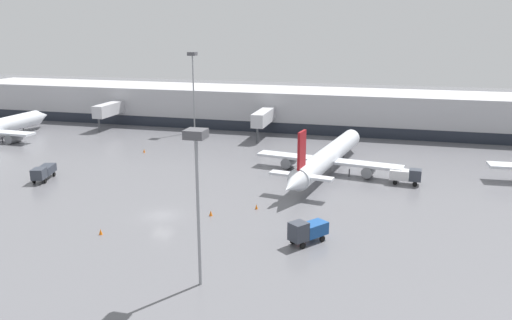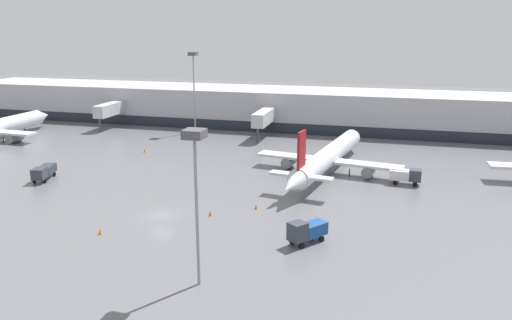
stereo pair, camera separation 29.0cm
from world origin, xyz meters
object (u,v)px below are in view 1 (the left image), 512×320
(traffic_cone_0, at_px, (144,151))
(traffic_cone_3, at_px, (211,213))
(traffic_cone_2, at_px, (101,232))
(service_truck_1, at_px, (307,230))
(traffic_cone_1, at_px, (256,207))
(apron_light_mast_2, at_px, (193,69))
(service_truck_0, at_px, (406,175))
(parked_jet_1, at_px, (328,157))
(apron_light_mast_1, at_px, (197,161))
(service_truck_2, at_px, (43,171))

(traffic_cone_0, relative_size, traffic_cone_3, 1.00)
(traffic_cone_2, bearing_deg, service_truck_1, 9.17)
(service_truck_1, height_order, traffic_cone_2, service_truck_1)
(traffic_cone_1, bearing_deg, apron_light_mast_2, 120.59)
(service_truck_0, height_order, traffic_cone_1, service_truck_0)
(apron_light_mast_2, bearing_deg, traffic_cone_0, -96.79)
(service_truck_0, xyz_separation_m, traffic_cone_1, (-19.40, -16.41, -1.12))
(traffic_cone_1, bearing_deg, service_truck_0, 40.23)
(parked_jet_1, bearing_deg, traffic_cone_2, 154.86)
(apron_light_mast_1, bearing_deg, traffic_cone_1, 89.98)
(service_truck_1, height_order, apron_light_mast_2, apron_light_mast_2)
(service_truck_0, bearing_deg, traffic_cone_0, 174.33)
(traffic_cone_1, bearing_deg, parked_jet_1, 70.27)
(service_truck_0, distance_m, traffic_cone_1, 25.44)
(apron_light_mast_1, bearing_deg, traffic_cone_0, 122.60)
(service_truck_2, height_order, apron_light_mast_1, apron_light_mast_1)
(traffic_cone_0, relative_size, apron_light_mast_1, 0.05)
(service_truck_0, height_order, service_truck_2, service_truck_0)
(apron_light_mast_1, bearing_deg, parked_jet_1, 80.11)
(service_truck_1, height_order, traffic_cone_0, service_truck_1)
(parked_jet_1, height_order, service_truck_0, parked_jet_1)
(service_truck_2, height_order, traffic_cone_0, service_truck_2)
(service_truck_0, xyz_separation_m, service_truck_1, (-11.20, -25.38, 0.06))
(service_truck_1, bearing_deg, traffic_cone_3, -73.63)
(apron_light_mast_1, bearing_deg, service_truck_2, 145.35)
(service_truck_0, bearing_deg, traffic_cone_3, -136.69)
(traffic_cone_2, bearing_deg, traffic_cone_0, 109.81)
(service_truck_1, xyz_separation_m, traffic_cone_1, (-8.20, 8.96, -1.19))
(service_truck_0, bearing_deg, parked_jet_1, 169.37)
(parked_jet_1, bearing_deg, service_truck_0, -94.64)
(parked_jet_1, relative_size, service_truck_1, 7.96)
(service_truck_2, relative_size, traffic_cone_2, 8.82)
(service_truck_2, bearing_deg, traffic_cone_0, 145.24)
(parked_jet_1, distance_m, service_truck_2, 45.61)
(traffic_cone_1, bearing_deg, traffic_cone_3, -142.58)
(service_truck_0, distance_m, traffic_cone_0, 48.87)
(traffic_cone_2, xyz_separation_m, apron_light_mast_1, (15.44, -7.93, 11.68))
(service_truck_1, relative_size, traffic_cone_2, 6.93)
(traffic_cone_3, distance_m, apron_light_mast_2, 54.79)
(service_truck_1, height_order, traffic_cone_1, service_truck_1)
(traffic_cone_1, bearing_deg, traffic_cone_2, -140.39)
(service_truck_1, distance_m, traffic_cone_1, 12.21)
(traffic_cone_0, distance_m, apron_light_mast_2, 24.75)
(traffic_cone_2, height_order, apron_light_mast_1, apron_light_mast_1)
(apron_light_mast_2, bearing_deg, service_truck_1, -57.16)
(service_truck_2, relative_size, apron_light_mast_2, 0.34)
(service_truck_0, height_order, apron_light_mast_2, apron_light_mast_2)
(traffic_cone_0, relative_size, traffic_cone_2, 1.01)
(service_truck_1, distance_m, service_truck_2, 45.95)
(traffic_cone_2, bearing_deg, service_truck_2, 140.47)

